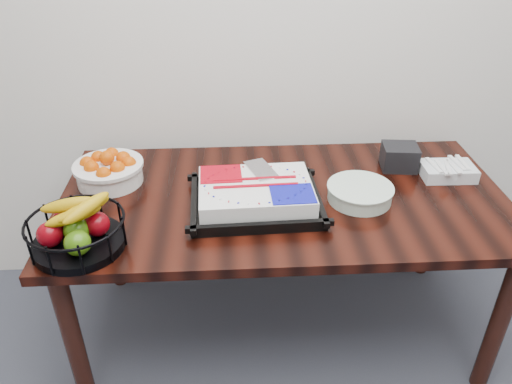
{
  "coord_description": "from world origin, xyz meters",
  "views": [
    {
      "loc": [
        -0.21,
        0.3,
        1.82
      ],
      "look_at": [
        -0.12,
        1.9,
        0.83
      ],
      "focal_mm": 35.0,
      "sensor_mm": 36.0,
      "label": 1
    }
  ],
  "objects": [
    {
      "name": "napkin_box",
      "position": [
        0.53,
        2.2,
        0.8
      ],
      "size": [
        0.16,
        0.14,
        0.11
      ],
      "primitive_type": "cube",
      "rotation": [
        0.0,
        0.0,
        -0.11
      ],
      "color": "black",
      "rests_on": "table"
    },
    {
      "name": "cake_tray",
      "position": [
        -0.12,
        1.93,
        0.8
      ],
      "size": [
        0.51,
        0.41,
        0.1
      ],
      "color": "black",
      "rests_on": "table"
    },
    {
      "name": "fork_bag",
      "position": [
        0.71,
        2.11,
        0.78
      ],
      "size": [
        0.22,
        0.15,
        0.06
      ],
      "color": "silver",
      "rests_on": "table"
    },
    {
      "name": "plate_stack",
      "position": [
        0.3,
        1.95,
        0.78
      ],
      "size": [
        0.26,
        0.26,
        0.06
      ],
      "color": "white",
      "rests_on": "table"
    },
    {
      "name": "table",
      "position": [
        0.0,
        2.0,
        0.66
      ],
      "size": [
        1.8,
        0.9,
        0.75
      ],
      "color": "black",
      "rests_on": "ground"
    },
    {
      "name": "tangerine_bowl",
      "position": [
        -0.72,
        2.14,
        0.83
      ],
      "size": [
        0.29,
        0.29,
        0.18
      ],
      "color": "white",
      "rests_on": "table"
    },
    {
      "name": "fruit_basket",
      "position": [
        -0.74,
        1.7,
        0.82
      ],
      "size": [
        0.33,
        0.33,
        0.18
      ],
      "color": "black",
      "rests_on": "table"
    }
  ]
}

